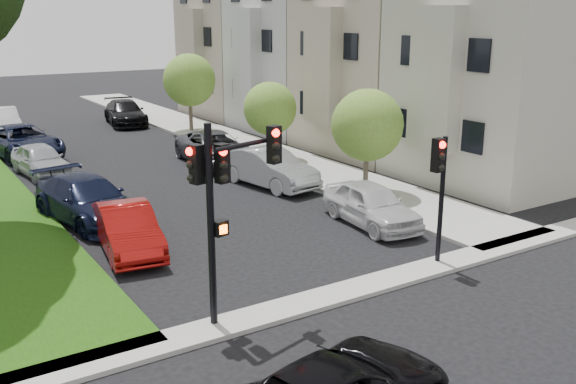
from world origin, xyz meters
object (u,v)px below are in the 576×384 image
car_parked_7 (41,160)px  car_parked_8 (22,141)px  small_tree_a (367,125)px  traffic_signal_secondary (440,177)px  car_parked_6 (88,200)px  car_parked_5 (128,229)px  small_tree_b (270,109)px  car_parked_2 (215,148)px  traffic_signal_main (224,188)px  car_parked_1 (269,168)px  car_parked_9 (3,121)px  small_tree_c (189,80)px  car_parked_4 (125,113)px  car_parked_0 (371,204)px

car_parked_7 → car_parked_8: 4.55m
small_tree_a → traffic_signal_secondary: bearing=-113.9°
car_parked_7 → car_parked_6: bearing=-97.0°
car_parked_5 → car_parked_6: size_ratio=0.80×
car_parked_6 → car_parked_7: 7.66m
traffic_signal_secondary → car_parked_6: size_ratio=0.70×
small_tree_b → car_parked_7: size_ratio=0.92×
car_parked_5 → car_parked_6: (-0.17, 3.60, 0.07)m
traffic_signal_secondary → car_parked_2: size_ratio=0.68×
traffic_signal_main → traffic_signal_secondary: size_ratio=1.27×
car_parked_1 → car_parked_2: size_ratio=0.86×
car_parked_7 → car_parked_8: size_ratio=0.73×
small_tree_b → car_parked_9: small_tree_b is taller
small_tree_b → car_parked_2: bearing=162.6°
car_parked_8 → car_parked_9: (0.39, 7.63, -0.05)m
small_tree_a → small_tree_c: small_tree_c is taller
car_parked_4 → car_parked_5: bearing=-99.6°
car_parked_5 → car_parked_9: 23.43m
car_parked_4 → car_parked_7: size_ratio=1.28×
car_parked_5 → car_parked_8: bearing=98.1°
car_parked_2 → car_parked_9: 15.92m
car_parked_5 → car_parked_4: bearing=79.5°
car_parked_0 → small_tree_a: bearing=59.8°
car_parked_2 → car_parked_5: 11.79m
car_parked_4 → traffic_signal_secondary: bearing=-82.1°
car_parked_4 → car_parked_6: bearing=-103.3°
car_parked_2 → car_parked_7: (-7.52, 2.11, -0.05)m
car_parked_9 → car_parked_0: bearing=-70.8°
traffic_signal_secondary → car_parked_9: (-6.60, 29.22, -1.85)m
small_tree_b → car_parked_9: size_ratio=0.84×
car_parked_2 → car_parked_8: (-7.43, 6.65, 0.03)m
traffic_signal_main → car_parked_1: size_ratio=1.00×
small_tree_a → car_parked_0: 4.27m
car_parked_0 → car_parked_5: car_parked_0 is taller
traffic_signal_main → car_parked_0: traffic_signal_main is taller
small_tree_a → car_parked_2: 8.75m
car_parked_7 → car_parked_9: (0.48, 12.17, 0.04)m
car_parked_4 → car_parked_1: bearing=-81.1°
small_tree_a → car_parked_2: (-2.58, 8.11, -2.04)m
small_tree_b → car_parked_8: (-10.01, 7.46, -1.76)m
traffic_signal_secondary → car_parked_5: 9.27m
small_tree_a → car_parked_4: 21.64m
small_tree_c → car_parked_7: 12.19m
car_parked_0 → car_parked_8: bearing=119.8°
traffic_signal_secondary → car_parked_1: size_ratio=0.79×
small_tree_c → traffic_signal_main: bearing=-112.4°
traffic_signal_main → car_parked_6: (-0.56, 9.35, -2.49)m
car_parked_0 → car_parked_9: 26.47m
traffic_signal_main → car_parked_2: bearing=64.7°
car_parked_2 → car_parked_8: bearing=143.6°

